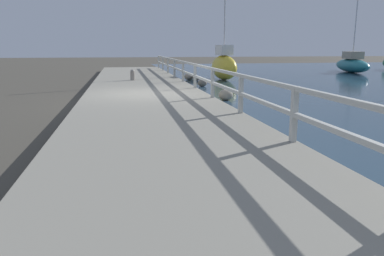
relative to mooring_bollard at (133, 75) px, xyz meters
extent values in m
plane|color=#4C473D|center=(0.29, -5.55, -0.58)|extent=(120.00, 120.00, 0.00)
cube|color=gray|center=(0.29, -5.55, -0.42)|extent=(4.31, 36.00, 0.31)
cube|color=beige|center=(2.34, -12.92, 0.22)|extent=(0.10, 0.10, 0.97)
cube|color=beige|center=(2.34, -9.97, 0.22)|extent=(0.10, 0.10, 0.97)
cube|color=beige|center=(2.34, -7.03, 0.22)|extent=(0.10, 0.10, 0.97)
cube|color=beige|center=(2.34, -4.08, 0.22)|extent=(0.10, 0.10, 0.97)
cube|color=beige|center=(2.34, -1.14, 0.22)|extent=(0.10, 0.10, 0.97)
cube|color=beige|center=(2.34, 1.81, 0.22)|extent=(0.10, 0.10, 0.97)
cube|color=beige|center=(2.34, 4.75, 0.22)|extent=(0.10, 0.10, 0.97)
cube|color=beige|center=(2.34, 7.70, 0.22)|extent=(0.10, 0.10, 0.97)
cube|color=beige|center=(2.34, 10.65, 0.22)|extent=(0.10, 0.10, 0.97)
cube|color=beige|center=(2.34, -5.55, 0.66)|extent=(0.09, 32.50, 0.08)
cube|color=beige|center=(2.34, -5.55, 0.22)|extent=(0.09, 32.50, 0.08)
ellipsoid|color=gray|center=(3.20, -5.59, -0.38)|extent=(0.54, 0.48, 0.40)
ellipsoid|color=gray|center=(3.69, 4.12, -0.40)|extent=(0.46, 0.41, 0.35)
ellipsoid|color=gray|center=(3.74, 2.70, -0.43)|extent=(0.40, 0.36, 0.30)
ellipsoid|color=#666056|center=(3.38, -0.65, -0.40)|extent=(0.47, 0.42, 0.35)
ellipsoid|color=gray|center=(3.38, 3.15, -0.37)|extent=(0.55, 0.49, 0.41)
cylinder|color=gray|center=(0.00, 0.00, -0.07)|extent=(0.22, 0.22, 0.39)
sphere|color=gray|center=(0.00, 0.00, 0.17)|extent=(0.20, 0.20, 0.20)
ellipsoid|color=gold|center=(5.46, 2.93, 0.15)|extent=(1.35, 3.27, 1.44)
cube|color=silver|center=(5.46, 2.93, 1.17)|extent=(0.83, 1.21, 0.59)
cylinder|color=silver|center=(5.46, 2.93, 3.13)|extent=(0.09, 0.09, 4.52)
ellipsoid|color=#1E707A|center=(16.95, 7.56, -0.06)|extent=(2.62, 5.83, 1.02)
cube|color=#9E937F|center=(16.95, 7.56, 0.73)|extent=(1.38, 2.07, 0.56)
cylinder|color=silver|center=(16.95, 7.56, 3.01)|extent=(0.09, 0.09, 5.11)
camera|label=1|loc=(-0.55, -18.80, 1.35)|focal=35.00mm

